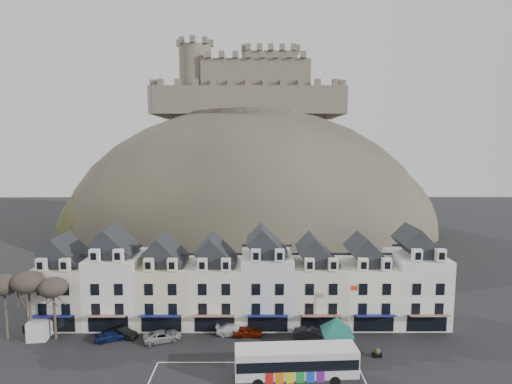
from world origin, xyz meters
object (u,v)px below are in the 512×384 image
flagpole (350,308)px  white_van (44,324)px  bus (296,362)px  car_maroon (247,332)px  bus_shelter (337,325)px  red_buoy (329,353)px  car_silver (163,336)px  car_navy (111,335)px  car_black (123,333)px  car_white (235,330)px  car_charcoal (312,334)px

flagpole → white_van: flagpole is taller
bus → car_maroon: size_ratio=3.40×
bus_shelter → red_buoy: (-1.21, -1.45, -2.52)m
bus_shelter → flagpole: bearing=56.3°
bus_shelter → car_silver: size_ratio=1.54×
bus_shelter → car_silver: bus_shelter is taller
car_navy → car_black: 1.45m
white_van → bus_shelter: bearing=-14.5°
bus → car_white: 11.98m
bus → red_buoy: bearing=39.5°
flagpole → white_van: bearing=177.0°
white_van → car_white: white_van is taller
bus → car_black: bus is taller
red_buoy → flagpole: flagpole is taller
car_white → car_maroon: size_ratio=1.27×
car_navy → car_black: (1.21, 0.80, -0.03)m
car_black → car_charcoal: car_charcoal is taller
bus_shelter → car_white: (-12.03, 4.64, -2.75)m
car_charcoal → bus: bearing=173.0°
bus_shelter → white_van: bus_shelter is taller
car_navy → car_charcoal: car_charcoal is taller
white_van → car_maroon: white_van is taller
bus → car_black: (-20.76, 9.16, -1.33)m
red_buoy → car_black: 25.39m
bus_shelter → car_charcoal: (-2.37, 3.19, -2.67)m
red_buoy → white_van: bearing=169.4°
red_buoy → car_white: (-10.82, 6.09, -0.22)m
flagpole → car_black: (-28.20, 0.87, -3.51)m
car_navy → car_charcoal: 24.86m
car_black → car_maroon: 15.60m
red_buoy → car_silver: 20.12m
car_black → car_white: car_white is taller
car_charcoal → bus_shelter: bearing=-131.4°
white_van → car_charcoal: white_van is taller
car_maroon → bus_shelter: bearing=-113.4°
flagpole → car_black: flagpole is taller
red_buoy → car_black: (-24.80, 5.45, -0.29)m
bus → car_black: size_ratio=3.37×
car_white → car_charcoal: (9.66, -1.44, 0.08)m
car_navy → car_white: size_ratio=0.81×
flagpole → car_maroon: bearing=175.1°
bus → car_maroon: 10.78m
bus_shelter → white_van: (-36.43, 5.12, -2.23)m
bus → car_black: 22.73m
bus_shelter → car_charcoal: size_ratio=1.51×
flagpole → car_silver: 23.26m
bus_shelter → car_maroon: (-10.41, 4.21, -2.80)m
bus_shelter → flagpole: flagpole is taller
bus_shelter → car_white: size_ratio=1.48×
bus_shelter → car_charcoal: bearing=127.8°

